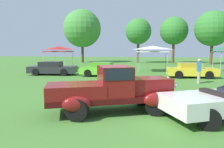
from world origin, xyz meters
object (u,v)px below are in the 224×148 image
object	(u,v)px
show_car_charcoal	(52,68)
canopy_tent_left_field	(59,49)
show_car_yellow	(191,70)
feature_pickup_truck	(112,89)
canopy_tent_center_field	(153,49)
show_car_lime	(103,69)
spectator_far_side	(199,70)

from	to	relation	value
show_car_charcoal	canopy_tent_left_field	xyz separation A→B (m)	(-2.08, 5.93, 1.82)
show_car_yellow	feature_pickup_truck	bearing A→B (deg)	-113.30
canopy_tent_left_field	canopy_tent_center_field	xyz separation A→B (m)	(11.13, -1.24, 0.00)
canopy_tent_center_field	feature_pickup_truck	bearing A→B (deg)	-95.65
show_car_lime	feature_pickup_truck	bearing A→B (deg)	-74.96
show_car_yellow	show_car_charcoal	bearing A→B (deg)	-178.26
canopy_tent_left_field	canopy_tent_center_field	bearing A→B (deg)	-6.35
spectator_far_side	show_car_charcoal	bearing A→B (deg)	167.65
show_car_charcoal	show_car_lime	distance (m)	4.81
show_car_lime	canopy_tent_left_field	bearing A→B (deg)	138.78
show_car_charcoal	show_car_lime	xyz separation A→B (m)	(4.81, -0.11, -0.00)
show_car_charcoal	canopy_tent_center_field	world-z (taller)	canopy_tent_center_field
show_car_charcoal	show_car_lime	world-z (taller)	same
show_car_lime	canopy_tent_center_field	bearing A→B (deg)	48.54
show_car_charcoal	canopy_tent_center_field	bearing A→B (deg)	27.41
show_car_lime	show_car_yellow	xyz separation A→B (m)	(7.37, 0.48, -0.00)
canopy_tent_left_field	canopy_tent_center_field	size ratio (longest dim) A/B	0.89
feature_pickup_truck	spectator_far_side	size ratio (longest dim) A/B	2.81
show_car_charcoal	canopy_tent_left_field	distance (m)	6.55
show_car_lime	canopy_tent_center_field	distance (m)	6.66
show_car_lime	spectator_far_side	world-z (taller)	spectator_far_side
show_car_charcoal	spectator_far_side	xyz separation A→B (m)	(12.15, -2.66, 0.31)
canopy_tent_left_field	spectator_far_side	bearing A→B (deg)	-31.12
show_car_lime	canopy_tent_left_field	xyz separation A→B (m)	(-6.89, 6.04, 1.82)
feature_pickup_truck	show_car_lime	bearing A→B (deg)	105.04
feature_pickup_truck	canopy_tent_center_field	world-z (taller)	canopy_tent_center_field
feature_pickup_truck	show_car_charcoal	world-z (taller)	feature_pickup_truck
feature_pickup_truck	show_car_yellow	bearing A→B (deg)	66.70
feature_pickup_truck	show_car_charcoal	distance (m)	12.82
show_car_yellow	show_car_lime	bearing A→B (deg)	-176.31
show_car_yellow	spectator_far_side	distance (m)	3.04
canopy_tent_center_field	show_car_lime	bearing A→B (deg)	-131.46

